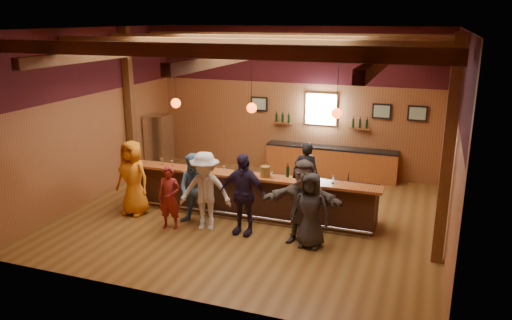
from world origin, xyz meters
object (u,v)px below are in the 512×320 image
object	(u,v)px
customer_navy	(243,194)
ice_bucket	(265,172)
stainless_fridge	(159,143)
bartender	(306,174)
customer_brown	(303,202)
customer_redvest	(170,198)
customer_white	(205,191)
customer_dark	(311,210)
back_bar_cabinet	(331,162)
bottle_a	(268,170)
bar_counter	(255,194)
customer_orange	(133,178)
customer_denim	(195,189)

from	to	relation	value
customer_navy	ice_bucket	bearing A→B (deg)	78.82
stainless_fridge	bartender	size ratio (longest dim) A/B	1.05
customer_brown	bartender	bearing A→B (deg)	96.72
ice_bucket	customer_redvest	bearing A→B (deg)	-148.75
customer_redvest	ice_bucket	size ratio (longest dim) A/B	5.81
customer_white	customer_dark	size ratio (longest dim) A/B	1.12
customer_redvest	customer_brown	world-z (taller)	customer_brown
back_bar_cabinet	customer_dark	distance (m)	4.97
customer_brown	back_bar_cabinet	bearing A→B (deg)	88.57
bartender	ice_bucket	distance (m)	1.49
customer_redvest	bottle_a	world-z (taller)	customer_redvest
stainless_fridge	customer_redvest	xyz separation A→B (m)	(2.58, -3.96, -0.15)
back_bar_cabinet	stainless_fridge	xyz separation A→B (m)	(-5.30, -1.12, 0.42)
bar_counter	customer_white	xyz separation A→B (m)	(-0.74, -1.28, 0.40)
back_bar_cabinet	bottle_a	bearing A→B (deg)	-101.68
customer_white	customer_orange	bearing A→B (deg)	160.31
customer_brown	bar_counter	bearing A→B (deg)	136.25
customer_dark	customer_brown	bearing A→B (deg)	144.98
back_bar_cabinet	customer_dark	size ratio (longest dim) A/B	2.42
bartender	customer_denim	bearing A→B (deg)	38.31
bar_counter	bartender	size ratio (longest dim) A/B	3.68
bar_counter	stainless_fridge	distance (m)	4.81
bar_counter	customer_redvest	distance (m)	2.17
stainless_fridge	customer_orange	size ratio (longest dim) A/B	0.96
bottle_a	stainless_fridge	bearing A→B (deg)	149.76
customer_brown	bottle_a	world-z (taller)	customer_brown
customer_brown	stainless_fridge	bearing A→B (deg)	141.40
back_bar_cabinet	customer_denim	size ratio (longest dim) A/B	2.32
customer_denim	stainless_fridge	bearing A→B (deg)	131.44
back_bar_cabinet	bartender	xyz separation A→B (m)	(-0.11, -2.63, 0.38)
stainless_fridge	bottle_a	world-z (taller)	stainless_fridge
bar_counter	customer_navy	xyz separation A→B (m)	(0.16, -1.21, 0.42)
back_bar_cabinet	customer_navy	xyz separation A→B (m)	(-1.03, -4.78, 0.47)
customer_navy	customer_dark	world-z (taller)	customer_navy
back_bar_cabinet	ice_bucket	size ratio (longest dim) A/B	15.46
stainless_fridge	customer_brown	world-z (taller)	customer_brown
customer_denim	customer_dark	size ratio (longest dim) A/B	1.04
customer_dark	back_bar_cabinet	bearing A→B (deg)	97.86
customer_orange	customer_brown	xyz separation A→B (m)	(4.36, -0.17, -0.01)
bar_counter	customer_denim	size ratio (longest dim) A/B	3.66
customer_navy	bartender	distance (m)	2.33
customer_denim	bottle_a	size ratio (longest dim) A/B	5.26
ice_bucket	customer_dark	bearing A→B (deg)	-36.89
bar_counter	back_bar_cabinet	size ratio (longest dim) A/B	1.57
customer_navy	ice_bucket	world-z (taller)	customer_navy
customer_denim	customer_brown	size ratio (longest dim) A/B	0.92
bar_counter	customer_redvest	bearing A→B (deg)	-135.45
bartender	customer_orange	bearing A→B (deg)	22.13
bartender	back_bar_cabinet	bearing A→B (deg)	-97.20
back_bar_cabinet	ice_bucket	distance (m)	4.06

